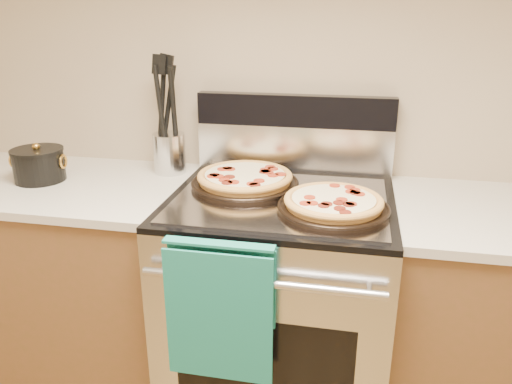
% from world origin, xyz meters
% --- Properties ---
extents(wall_back, '(4.00, 0.00, 4.00)m').
position_xyz_m(wall_back, '(0.00, 2.00, 1.35)').
color(wall_back, tan).
rests_on(wall_back, ground).
extents(range_body, '(0.76, 0.68, 0.90)m').
position_xyz_m(range_body, '(0.00, 1.65, 0.45)').
color(range_body, '#B7B7BC').
rests_on(range_body, ground).
extents(oven_window, '(0.56, 0.01, 0.40)m').
position_xyz_m(oven_window, '(0.00, 1.31, 0.45)').
color(oven_window, black).
rests_on(oven_window, range_body).
extents(cooktop, '(0.76, 0.68, 0.02)m').
position_xyz_m(cooktop, '(0.00, 1.65, 0.91)').
color(cooktop, black).
rests_on(cooktop, range_body).
extents(backsplash_lower, '(0.76, 0.06, 0.18)m').
position_xyz_m(backsplash_lower, '(0.00, 1.96, 1.01)').
color(backsplash_lower, silver).
rests_on(backsplash_lower, cooktop).
extents(backsplash_upper, '(0.76, 0.06, 0.12)m').
position_xyz_m(backsplash_upper, '(0.00, 1.96, 1.16)').
color(backsplash_upper, black).
rests_on(backsplash_upper, backsplash_lower).
extents(oven_handle, '(0.70, 0.03, 0.03)m').
position_xyz_m(oven_handle, '(0.00, 1.27, 0.80)').
color(oven_handle, silver).
rests_on(oven_handle, range_body).
extents(dish_towel, '(0.32, 0.05, 0.42)m').
position_xyz_m(dish_towel, '(-0.12, 1.27, 0.70)').
color(dish_towel, teal).
rests_on(dish_towel, oven_handle).
extents(foil_sheet, '(0.70, 0.55, 0.01)m').
position_xyz_m(foil_sheet, '(0.00, 1.62, 0.92)').
color(foil_sheet, gray).
rests_on(foil_sheet, cooktop).
extents(cabinet_left, '(1.00, 0.62, 0.88)m').
position_xyz_m(cabinet_left, '(-0.88, 1.68, 0.44)').
color(cabinet_left, brown).
rests_on(cabinet_left, ground).
extents(countertop_left, '(1.02, 0.64, 0.03)m').
position_xyz_m(countertop_left, '(-0.88, 1.68, 0.90)').
color(countertop_left, '#BCB6A9').
rests_on(countertop_left, cabinet_left).
extents(pepperoni_pizza_back, '(0.39, 0.39, 0.05)m').
position_xyz_m(pepperoni_pizza_back, '(-0.14, 1.72, 0.95)').
color(pepperoni_pizza_back, '#C0813A').
rests_on(pepperoni_pizza_back, foil_sheet).
extents(pepperoni_pizza_front, '(0.39, 0.39, 0.05)m').
position_xyz_m(pepperoni_pizza_front, '(0.18, 1.55, 0.95)').
color(pepperoni_pizza_front, '#C0813A').
rests_on(pepperoni_pizza_front, foil_sheet).
extents(utensil_crock, '(0.13, 0.13, 0.16)m').
position_xyz_m(utensil_crock, '(-0.48, 1.87, 0.99)').
color(utensil_crock, silver).
rests_on(utensil_crock, countertop_left).
extents(saucepan, '(0.21, 0.21, 0.11)m').
position_xyz_m(saucepan, '(-0.93, 1.67, 0.97)').
color(saucepan, black).
rests_on(saucepan, countertop_left).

